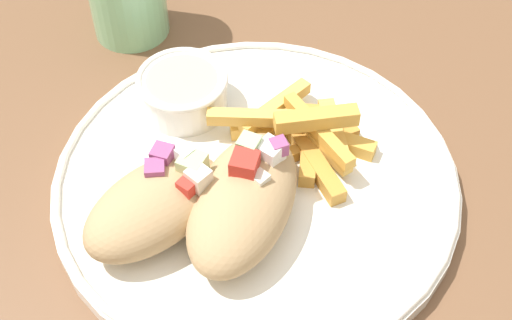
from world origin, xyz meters
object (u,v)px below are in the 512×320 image
(plate, at_px, (256,181))
(pita_sandwich_far, at_px, (155,205))
(fries_pile, at_px, (303,135))
(pita_sandwich_near, at_px, (244,201))
(sauce_ramekin, at_px, (181,92))

(plate, relative_size, pita_sandwich_far, 2.48)
(fries_pile, bearing_deg, pita_sandwich_near, 178.36)
(pita_sandwich_near, distance_m, sauce_ramekin, 0.12)
(fries_pile, bearing_deg, plate, 161.99)
(pita_sandwich_near, bearing_deg, pita_sandwich_far, 111.58)
(fries_pile, xyz_separation_m, sauce_ramekin, (-0.01, 0.10, 0.01))
(pita_sandwich_near, relative_size, sauce_ramekin, 1.87)
(plate, bearing_deg, pita_sandwich_far, 151.74)
(pita_sandwich_near, xyz_separation_m, fries_pile, (0.08, -0.00, -0.01))
(pita_sandwich_far, bearing_deg, plate, -12.73)
(plate, xyz_separation_m, pita_sandwich_far, (-0.07, 0.04, 0.03))
(pita_sandwich_near, distance_m, pita_sandwich_far, 0.06)
(pita_sandwich_near, height_order, sauce_ramekin, pita_sandwich_near)
(pita_sandwich_far, distance_m, fries_pile, 0.13)
(pita_sandwich_far, bearing_deg, pita_sandwich_near, -41.65)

